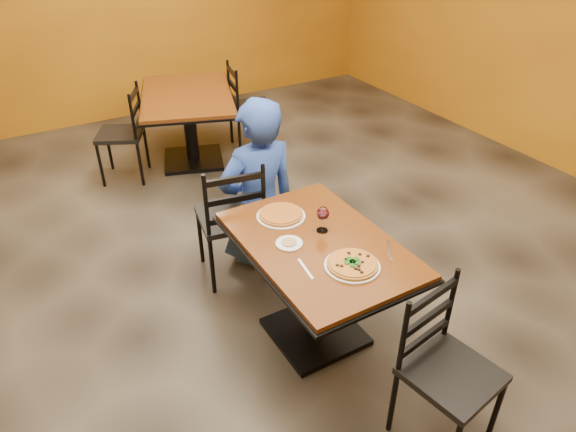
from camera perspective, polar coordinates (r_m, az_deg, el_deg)
floor at (r=3.87m, az=-1.06°, el=-8.22°), size 7.00×8.00×0.01m
table_main at (r=3.18m, az=3.27°, el=-5.68°), size 0.83×1.23×0.75m
table_second at (r=5.54m, az=-10.85°, el=11.18°), size 1.31×1.58×0.75m
chair_main_near at (r=2.83m, az=17.52°, el=-16.31°), size 0.48×0.48×0.92m
chair_main_far at (r=3.80m, az=-6.38°, el=-0.16°), size 0.51×0.51×0.97m
chair_second_left at (r=5.40m, az=-17.92°, el=8.51°), size 0.56×0.56×0.93m
chair_second_right at (r=5.83m, az=-4.04°, el=11.84°), size 0.51×0.51×0.95m
diner at (r=3.88m, az=-3.35°, el=3.70°), size 0.65×0.43×1.32m
plate_main at (r=2.89m, az=7.05°, el=-5.47°), size 0.31×0.31×0.01m
pizza_main at (r=2.88m, az=7.07°, el=-5.22°), size 0.28×0.28×0.02m
plate_far at (r=3.29m, az=-0.78°, el=-0.01°), size 0.31×0.31×0.01m
pizza_far at (r=3.28m, az=-0.78°, el=0.22°), size 0.28×0.28×0.02m
side_plate at (r=3.04m, az=0.13°, el=-3.03°), size 0.16×0.16×0.01m
dip at (r=3.04m, az=0.13°, el=-2.89°), size 0.09×0.09×0.01m
wine_glass at (r=3.12m, az=3.82°, el=-0.24°), size 0.08×0.08×0.18m
fork at (r=2.86m, az=1.93°, el=-5.82°), size 0.04×0.19×0.00m
knife at (r=3.05m, az=11.04°, el=-3.73°), size 0.13×0.18×0.00m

